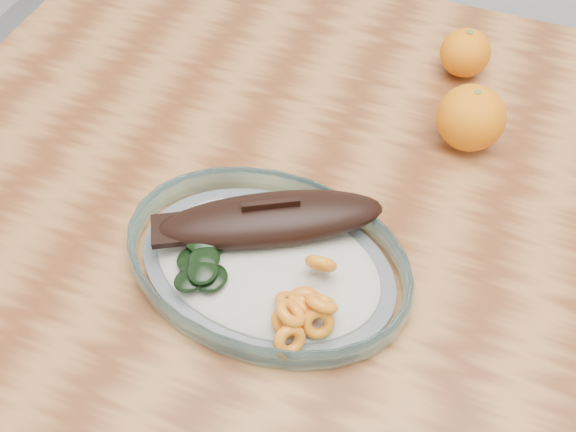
# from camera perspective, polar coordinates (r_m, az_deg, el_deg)

# --- Properties ---
(dining_table) EXTENTS (1.20, 0.80, 0.75)m
(dining_table) POSITION_cam_1_polar(r_m,az_deg,el_deg) (0.90, 8.50, -2.86)
(dining_table) COLOR brown
(dining_table) RESTS_ON ground
(plated_meal) EXTENTS (0.58, 0.58, 0.08)m
(plated_meal) POSITION_cam_1_polar(r_m,az_deg,el_deg) (0.74, -1.67, -3.31)
(plated_meal) COLOR white
(plated_meal) RESTS_ON dining_table
(orange_left) EXTENTS (0.08, 0.08, 0.08)m
(orange_left) POSITION_cam_1_polar(r_m,az_deg,el_deg) (0.88, 14.25, 7.54)
(orange_left) COLOR #E76104
(orange_left) RESTS_ON dining_table
(orange_right) EXTENTS (0.06, 0.06, 0.06)m
(orange_right) POSITION_cam_1_polar(r_m,az_deg,el_deg) (0.98, 13.83, 12.42)
(orange_right) COLOR #E76104
(orange_right) RESTS_ON dining_table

